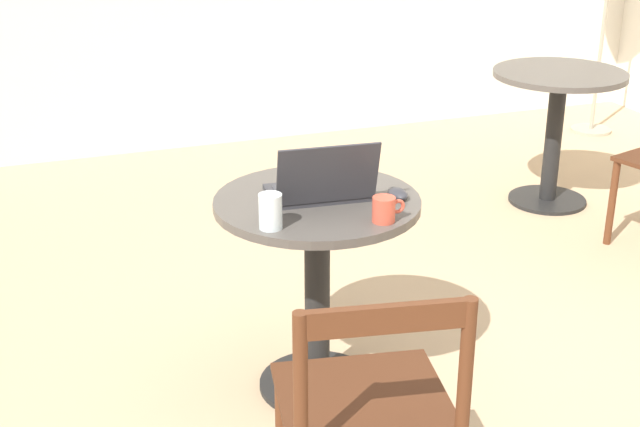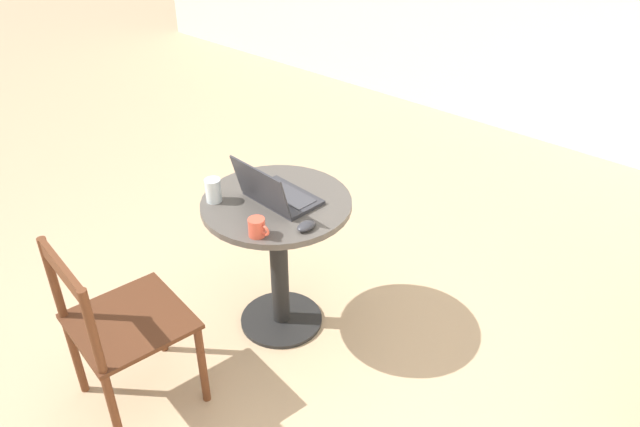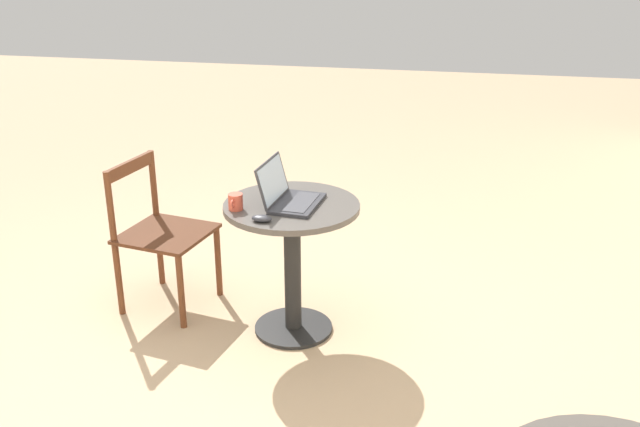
{
  "view_description": "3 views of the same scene",
  "coord_description": "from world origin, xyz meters",
  "px_view_note": "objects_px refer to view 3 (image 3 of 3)",
  "views": [
    {
      "loc": [
        -1.17,
        -2.31,
        1.82
      ],
      "look_at": [
        -0.15,
        0.52,
        0.58
      ],
      "focal_mm": 50.0,
      "sensor_mm": 36.0,
      "label": 1
    },
    {
      "loc": [
        1.48,
        -1.43,
        2.22
      ],
      "look_at": [
        -0.11,
        0.45,
        0.64
      ],
      "focal_mm": 35.0,
      "sensor_mm": 36.0,
      "label": 2
    },
    {
      "loc": [
        3.02,
        1.11,
        2.03
      ],
      "look_at": [
        -0.29,
        0.43,
        0.67
      ],
      "focal_mm": 40.0,
      "sensor_mm": 36.0,
      "label": 3
    }
  ],
  "objects_px": {
    "laptop": "(289,196)",
    "drinking_glass": "(268,177)",
    "cafe_table_near": "(292,241)",
    "mouse": "(262,218)",
    "chair_near_front": "(160,233)",
    "mug": "(235,202)"
  },
  "relations": [
    {
      "from": "cafe_table_near",
      "to": "chair_near_front",
      "type": "height_order",
      "value": "chair_near_front"
    },
    {
      "from": "mouse",
      "to": "mug",
      "type": "height_order",
      "value": "mug"
    },
    {
      "from": "chair_near_front",
      "to": "mouse",
      "type": "distance_m",
      "value": 0.88
    },
    {
      "from": "cafe_table_near",
      "to": "drinking_glass",
      "type": "bearing_deg",
      "value": -139.81
    },
    {
      "from": "mug",
      "to": "cafe_table_near",
      "type": "bearing_deg",
      "value": 117.83
    },
    {
      "from": "mouse",
      "to": "drinking_glass",
      "type": "height_order",
      "value": "drinking_glass"
    },
    {
      "from": "cafe_table_near",
      "to": "mouse",
      "type": "height_order",
      "value": "mouse"
    },
    {
      "from": "chair_near_front",
      "to": "mug",
      "type": "height_order",
      "value": "chair_near_front"
    },
    {
      "from": "mug",
      "to": "drinking_glass",
      "type": "xyz_separation_m",
      "value": [
        -0.35,
        0.07,
        0.01
      ]
    },
    {
      "from": "cafe_table_near",
      "to": "laptop",
      "type": "bearing_deg",
      "value": -40.73
    },
    {
      "from": "laptop",
      "to": "mug",
      "type": "relative_size",
      "value": 3.29
    },
    {
      "from": "mouse",
      "to": "mug",
      "type": "bearing_deg",
      "value": -126.02
    },
    {
      "from": "laptop",
      "to": "drinking_glass",
      "type": "height_order",
      "value": "laptop"
    },
    {
      "from": "cafe_table_near",
      "to": "mug",
      "type": "xyz_separation_m",
      "value": [
        0.13,
        -0.25,
        0.24
      ]
    },
    {
      "from": "chair_near_front",
      "to": "laptop",
      "type": "xyz_separation_m",
      "value": [
        0.15,
        0.79,
        0.34
      ]
    },
    {
      "from": "cafe_table_near",
      "to": "mouse",
      "type": "relative_size",
      "value": 7.31
    },
    {
      "from": "mug",
      "to": "drinking_glass",
      "type": "bearing_deg",
      "value": 168.75
    },
    {
      "from": "mug",
      "to": "drinking_glass",
      "type": "distance_m",
      "value": 0.36
    },
    {
      "from": "chair_near_front",
      "to": "cafe_table_near",
      "type": "bearing_deg",
      "value": 79.83
    },
    {
      "from": "chair_near_front",
      "to": "drinking_glass",
      "type": "height_order",
      "value": "chair_near_front"
    },
    {
      "from": "chair_near_front",
      "to": "mug",
      "type": "bearing_deg",
      "value": 63.17
    },
    {
      "from": "chair_near_front",
      "to": "mouse",
      "type": "bearing_deg",
      "value": 60.83
    }
  ]
}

